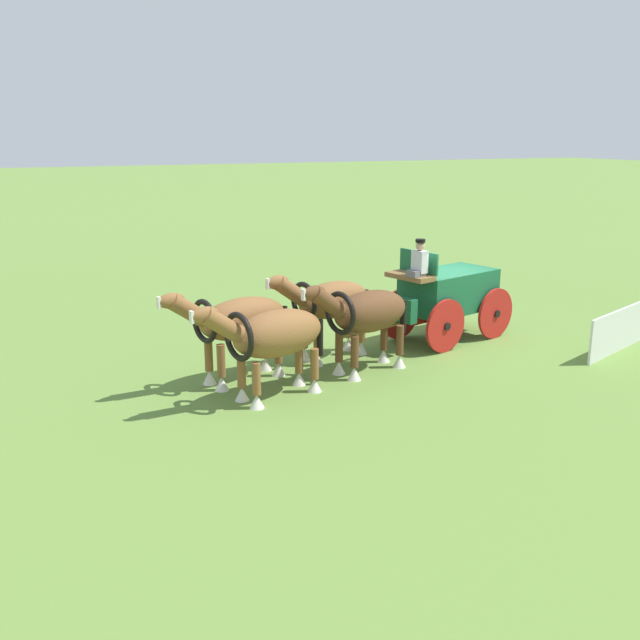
% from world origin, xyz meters
% --- Properties ---
extents(ground_plane, '(220.00, 220.00, 0.00)m').
position_xyz_m(ground_plane, '(0.00, 0.00, 0.00)').
color(ground_plane, olive).
extents(show_wagon, '(5.59, 2.45, 2.86)m').
position_xyz_m(show_wagon, '(0.14, 0.04, 1.25)').
color(show_wagon, '#195B38').
rests_on(show_wagon, ground).
extents(draft_horse_rear_near, '(3.03, 1.43, 2.24)m').
position_xyz_m(draft_horse_rear_near, '(3.32, 1.51, 1.37)').
color(draft_horse_rear_near, brown).
rests_on(draft_horse_rear_near, ground).
extents(draft_horse_rear_off, '(3.02, 1.37, 2.27)m').
position_xyz_m(draft_horse_rear_off, '(3.65, 0.25, 1.39)').
color(draft_horse_rear_off, brown).
rests_on(draft_horse_rear_off, ground).
extents(draft_horse_lead_near, '(3.12, 1.47, 2.19)m').
position_xyz_m(draft_horse_lead_near, '(5.84, 2.15, 1.33)').
color(draft_horse_lead_near, brown).
rests_on(draft_horse_lead_near, ground).
extents(draft_horse_lead_off, '(3.13, 1.43, 2.23)m').
position_xyz_m(draft_horse_lead_off, '(6.16, 0.89, 1.37)').
color(draft_horse_lead_off, brown).
rests_on(draft_horse_lead_off, ground).
extents(sponsor_banner, '(3.03, 1.13, 1.10)m').
position_xyz_m(sponsor_banner, '(-3.23, 2.81, 0.55)').
color(sponsor_banner, silver).
rests_on(sponsor_banner, ground).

